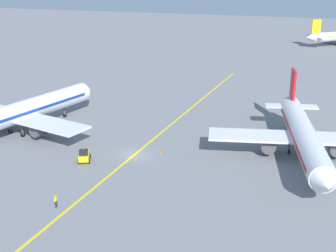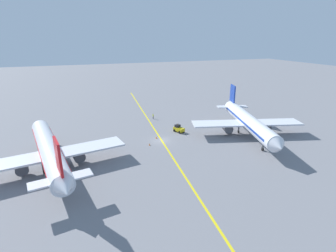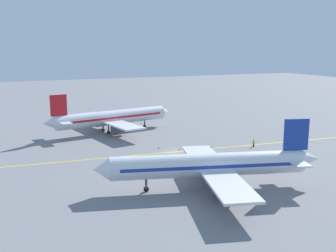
{
  "view_description": "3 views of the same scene",
  "coord_description": "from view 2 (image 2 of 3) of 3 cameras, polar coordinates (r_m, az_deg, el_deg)",
  "views": [
    {
      "loc": [
        24.37,
        -61.83,
        28.15
      ],
      "look_at": [
        5.0,
        1.57,
        4.74
      ],
      "focal_mm": 50.0,
      "sensor_mm": 36.0,
      "label": 1
    },
    {
      "loc": [
        18.99,
        56.72,
        24.16
      ],
      "look_at": [
        -0.91,
        2.08,
        4.33
      ],
      "focal_mm": 28.0,
      "sensor_mm": 36.0,
      "label": 2
    },
    {
      "loc": [
        -72.14,
        33.44,
        21.43
      ],
      "look_at": [
        3.82,
        -0.39,
        4.82
      ],
      "focal_mm": 42.0,
      "sensor_mm": 36.0,
      "label": 3
    }
  ],
  "objects": [
    {
      "name": "baggage_tug_white",
      "position": [
        70.0,
        2.34,
        -0.59
      ],
      "size": [
        2.62,
        3.34,
        2.11
      ],
      "color": "gold",
      "rests_on": "ground"
    },
    {
      "name": "apron_yellow_centreline",
      "position": [
        64.51,
        -1.39,
        -3.17
      ],
      "size": [
        11.19,
        119.55,
        0.01
      ],
      "primitive_type": "cube",
      "rotation": [
        0.0,
        0.0,
        -0.09
      ],
      "color": "yellow",
      "rests_on": "ground"
    },
    {
      "name": "ground_plane",
      "position": [
        64.52,
        -1.39,
        -3.17
      ],
      "size": [
        400.0,
        400.0,
        0.0
      ],
      "primitive_type": "plane",
      "color": "slate"
    },
    {
      "name": "traffic_cone_mid_apron",
      "position": [
        65.68,
        -2.57,
        -2.51
      ],
      "size": [
        0.32,
        0.32,
        0.55
      ],
      "primitive_type": "cone",
      "color": "orange",
      "rests_on": "ground"
    },
    {
      "name": "airplane_at_gate",
      "position": [
        69.95,
        16.96,
        0.99
      ],
      "size": [
        28.37,
        34.96,
        10.6
      ],
      "color": "silver",
      "rests_on": "ground"
    },
    {
      "name": "airplane_adjacent_stand",
      "position": [
        54.6,
        -24.41,
        -4.96
      ],
      "size": [
        28.48,
        35.4,
        10.6
      ],
      "color": "silver",
      "rests_on": "ground"
    },
    {
      "name": "ground_crew_worker",
      "position": [
        81.21,
        -3.26,
        2.16
      ],
      "size": [
        0.22,
        0.58,
        1.68
      ],
      "color": "#23232D",
      "rests_on": "ground"
    },
    {
      "name": "traffic_cone_near_nose",
      "position": [
        61.76,
        -4.04,
        -3.97
      ],
      "size": [
        0.32,
        0.32,
        0.55
      ],
      "primitive_type": "cone",
      "color": "orange",
      "rests_on": "ground"
    }
  ]
}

